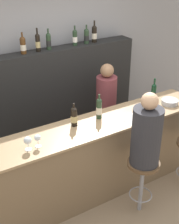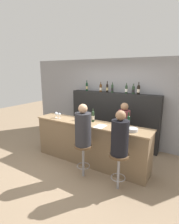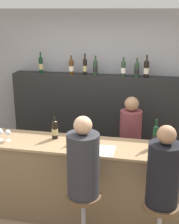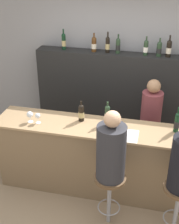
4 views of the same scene
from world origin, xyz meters
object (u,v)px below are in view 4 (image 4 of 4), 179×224
Objects in this scene: bar_stool_left at (110,187)px; wine_bottle_backbar_4 at (146,48)px; wine_bottle_backbar_3 at (118,46)px; bar_stool_right at (179,198)px; wine_bottle_backbar_6 at (169,48)px; wine_bottle_counter_2 at (177,122)px; wine_bottle_counter_1 at (107,114)px; wine_bottle_counter_0 at (81,113)px; guest_seated_left at (111,150)px; wine_bottle_backbar_5 at (159,49)px; wine_bottle_backbar_2 at (108,44)px; wine_glass_0 at (30,115)px; wine_glass_1 at (38,116)px; wine_bottle_backbar_0 at (64,41)px; bartender at (149,127)px; wine_bottle_backbar_1 at (94,44)px.

wine_bottle_backbar_4 is at bearing 84.24° from bar_stool_left.
bar_stool_right is at bearing -61.55° from wine_bottle_backbar_3.
wine_bottle_counter_2 is at bearing -81.80° from wine_bottle_backbar_6.
bar_stool_left is at bearing -76.16° from wine_bottle_counter_1.
guest_seated_left is (0.52, -0.69, -0.05)m from wine_bottle_counter_0.
wine_bottle_backbar_2 is at bearing 180.00° from wine_bottle_backbar_5.
guest_seated_left is (-0.19, -1.92, -0.63)m from wine_bottle_backbar_4.
wine_bottle_backbar_6 is 2.31m from wine_glass_0.
bar_stool_right is at bearing -82.17° from wine_bottle_backbar_6.
wine_bottle_counter_0 is at bearing 19.20° from wine_glass_1.
wine_bottle_counter_1 is 0.37× the size of guest_seated_left.
wine_glass_0 is at bearing 180.00° from wine_glass_1.
wine_bottle_backbar_0 reaches higher than guest_seated_left.
wine_bottle_counter_0 is 1.21m from bartender.
wine_bottle_backbar_5 reaches higher than bar_stool_left.
bar_stool_right is at bearing 0.00° from bar_stool_left.
wine_bottle_backbar_6 is at bearing 0.00° from wine_bottle_backbar_0.
wine_bottle_counter_2 is at bearing 0.00° from wine_bottle_counter_1.
wine_bottle_backbar_0 reaches higher than wine_bottle_backbar_1.
wine_bottle_backbar_0 is 1.13× the size of wine_bottle_backbar_4.
bar_stool_right is at bearing -14.18° from wine_glass_0.
wine_bottle_backbar_5 is (0.20, 0.00, -0.01)m from wine_bottle_backbar_4.
guest_seated_left reaches higher than wine_bottle_counter_2.
wine_glass_0 is at bearing -92.08° from wine_bottle_backbar_0.
bartender reaches higher than wine_bottle_counter_0.
wine_bottle_counter_2 is 1.21× the size of wine_bottle_backbar_5.
wine_glass_1 is (-0.44, -1.42, -0.60)m from wine_bottle_backbar_1.
wine_bottle_backbar_6 is at bearing 97.83° from bar_stool_right.
wine_glass_0 is (-0.05, -1.42, -0.61)m from wine_bottle_backbar_0.
wine_bottle_counter_1 reaches higher than wine_glass_1.
guest_seated_left is (1.18, -0.50, -0.04)m from wine_glass_0.
wine_bottle_counter_1 is at bearing 10.66° from wine_glass_0.
wine_bottle_counter_2 is at bearing -47.71° from wine_bottle_backbar_2.
wine_bottle_counter_0 is 0.33× the size of guest_seated_left.
wine_bottle_backbar_5 is at bearing -0.00° from wine_bottle_backbar_3.
wine_bottle_counter_0 reaches higher than wine_glass_0.
bar_stool_right is at bearing -53.40° from wine_bottle_backbar_1.
wine_bottle_counter_0 is 0.68m from wine_glass_0.
wine_bottle_backbar_5 is at bearing 44.15° from wine_glass_1.
wine_bottle_backbar_2 is at bearing 84.52° from wine_bottle_counter_0.
wine_bottle_backbar_6 is 2.23m from wine_glass_1.
bartender is (0.62, -0.59, -1.06)m from wine_bottle_backbar_3.
bartender is at bearing 35.21° from wine_bottle_counter_0.
wine_bottle_backbar_0 is at bearing 120.39° from guest_seated_left.
wine_bottle_backbar_6 is at bearing 39.61° from wine_glass_0.
wine_bottle_backbar_2 is 1.12× the size of wine_bottle_backbar_4.
bar_stool_left is at bearing -25.12° from wine_glass_1.
wine_bottle_counter_2 is at bearing -62.34° from bartender.
wine_bottle_backbar_6 reaches higher than wine_glass_0.
wine_bottle_counter_0 is at bearing -102.99° from wine_bottle_backbar_3.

